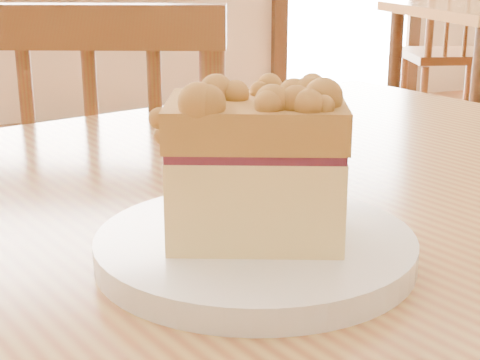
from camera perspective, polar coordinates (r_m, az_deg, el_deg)
The scene contains 5 objects.
cafe_table_main at distance 0.58m, azimuth -8.01°, elevation -13.46°, with size 1.50×1.20×0.75m.
cafe_chair_main at distance 1.24m, azimuth -9.23°, elevation -6.71°, with size 0.53×0.53×0.90m.
cafe_chair_second at distance 3.86m, azimuth 16.18°, elevation 9.49°, with size 0.54×0.54×0.95m.
plate at distance 0.51m, azimuth 1.17°, elevation -5.29°, with size 0.22×0.22×0.02m.
cake_slice at distance 0.49m, azimuth 1.01°, elevation 1.66°, with size 0.14×0.12×0.11m.
Camera 1 is at (-0.09, -0.40, 0.95)m, focal length 55.00 mm.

